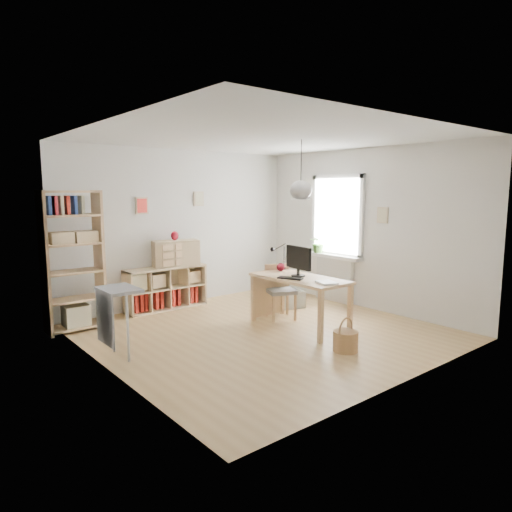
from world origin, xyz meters
TOP-DOWN VIEW (x-y plane):
  - ground at (0.00, 0.00)m, footprint 4.50×4.50m
  - room_shell at (0.55, -0.15)m, footprint 4.50×4.50m
  - window_unit at (2.23, 0.60)m, footprint 0.07×1.16m
  - radiator at (2.19, 0.60)m, footprint 0.10×0.80m
  - windowsill at (2.14, 0.60)m, footprint 0.22×1.20m
  - desk at (0.55, -0.15)m, footprint 0.70×1.50m
  - cube_shelf at (-0.47, 2.08)m, footprint 1.40×0.38m
  - tall_bookshelf at (-2.04, 1.80)m, footprint 0.80×0.38m
  - side_table at (-2.04, 0.35)m, footprint 0.40×0.55m
  - chair at (0.68, 0.42)m, footprint 0.54×0.54m
  - wicker_basket at (0.28, -1.25)m, footprint 0.32×0.31m
  - storage_chest at (1.22, 0.87)m, footprint 0.70×0.75m
  - monitor at (0.57, -0.10)m, footprint 0.20×0.51m
  - keyboard at (0.35, -0.16)m, footprint 0.27×0.38m
  - task_lamp at (0.64, 0.43)m, footprint 0.37×0.14m
  - yarn_ball at (0.67, 0.39)m, footprint 0.13×0.13m
  - paper_tray at (0.50, -0.72)m, footprint 0.29×0.33m
  - drawer_chest at (-0.25, 2.04)m, footprint 0.83×0.53m
  - red_vase at (-0.26, 2.04)m, footprint 0.13×0.13m
  - potted_plant at (2.12, 0.95)m, footprint 0.33×0.29m

SIDE VIEW (x-z plane):
  - ground at x=0.00m, z-range 0.00..0.00m
  - wicker_basket at x=0.28m, z-range -0.08..0.36m
  - storage_chest at x=1.22m, z-range -0.10..0.49m
  - cube_shelf at x=-0.47m, z-range -0.06..0.66m
  - radiator at x=2.19m, z-range 0.00..0.80m
  - chair at x=0.68m, z-range 0.06..0.90m
  - desk at x=0.55m, z-range 0.28..1.03m
  - side_table at x=-2.04m, z-range 0.24..1.09m
  - keyboard at x=0.35m, z-range 0.75..0.77m
  - paper_tray at x=0.50m, z-range 0.75..0.78m
  - yarn_ball at x=0.67m, z-range 0.75..0.88m
  - windowsill at x=2.14m, z-range 0.80..0.86m
  - drawer_chest at x=-0.25m, z-range 0.72..1.16m
  - monitor at x=0.57m, z-range 0.78..1.22m
  - task_lamp at x=0.64m, z-range 0.82..1.21m
  - potted_plant at x=2.12m, z-range 0.86..1.22m
  - tall_bookshelf at x=-2.04m, z-range 0.09..2.09m
  - red_vase at x=-0.26m, z-range 1.16..1.31m
  - window_unit at x=2.23m, z-range 0.82..2.28m
  - room_shell at x=0.55m, z-range -0.25..4.25m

